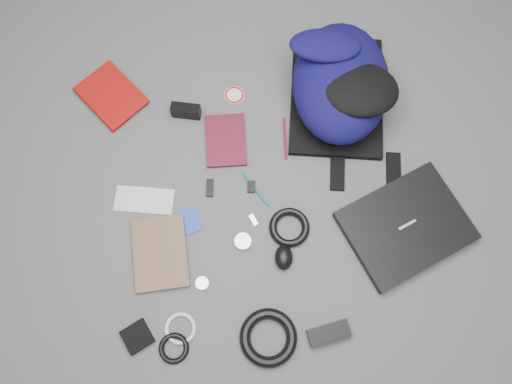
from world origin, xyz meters
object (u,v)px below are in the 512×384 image
object	(u,v)px
mouse	(284,257)
backpack	(341,82)
laptop	(406,226)
compact_camera	(186,111)
power_brick	(329,333)
comic_book	(133,257)
textbook_red	(92,111)
dvd_case	(226,140)
pouch	(137,337)

from	to	relation	value
mouse	backpack	bearing A→B (deg)	71.48
laptop	compact_camera	bearing A→B (deg)	122.76
laptop	power_brick	bearing A→B (deg)	-156.24
backpack	comic_book	xyz separation A→B (m)	(-0.82, -0.35, -0.10)
textbook_red	mouse	size ratio (longest dim) A/B	2.84
comic_book	dvd_case	world-z (taller)	comic_book
laptop	dvd_case	size ratio (longest dim) A/B	1.96
power_brick	pouch	distance (m)	0.59
backpack	pouch	size ratio (longest dim) A/B	6.24
textbook_red	comic_book	distance (m)	0.55
textbook_red	compact_camera	size ratio (longest dim) A/B	2.27
backpack	dvd_case	world-z (taller)	backpack
backpack	compact_camera	bearing A→B (deg)	-169.08
comic_book	mouse	bearing A→B (deg)	-8.31
textbook_red	comic_book	bearing A→B (deg)	-114.39
laptop	power_brick	xyz separation A→B (m)	(-0.35, -0.24, -0.00)
backpack	power_brick	xyz separation A→B (m)	(-0.30, -0.76, -0.09)
backpack	compact_camera	size ratio (longest dim) A/B	5.03
comic_book	pouch	distance (m)	0.25
textbook_red	power_brick	bearing A→B (deg)	-86.99
compact_camera	laptop	bearing A→B (deg)	-21.89
laptop	comic_book	world-z (taller)	laptop
laptop	textbook_red	bearing A→B (deg)	130.56
mouse	pouch	world-z (taller)	mouse
backpack	power_brick	world-z (taller)	backpack
mouse	pouch	size ratio (longest dim) A/B	0.99
textbook_red	comic_book	xyz separation A→B (m)	(0.02, -0.55, -0.00)
backpack	mouse	xyz separation A→B (m)	(-0.36, -0.50, -0.08)
backpack	comic_book	world-z (taller)	backpack
mouse	power_brick	distance (m)	0.27
laptop	mouse	xyz separation A→B (m)	(-0.41, 0.02, 0.00)
backpack	comic_book	size ratio (longest dim) A/B	2.13
power_brick	dvd_case	bearing A→B (deg)	101.31
textbook_red	mouse	bearing A→B (deg)	-81.77
compact_camera	mouse	size ratio (longest dim) A/B	1.25
laptop	pouch	world-z (taller)	laptop
laptop	comic_book	xyz separation A→B (m)	(-0.88, 0.16, -0.01)
power_brick	pouch	bearing A→B (deg)	165.33
mouse	power_brick	bearing A→B (deg)	-59.76
textbook_red	pouch	size ratio (longest dim) A/B	2.82
backpack	laptop	xyz separation A→B (m)	(0.05, -0.52, -0.09)
dvd_case	pouch	world-z (taller)	pouch
comic_book	compact_camera	size ratio (longest dim) A/B	2.36
laptop	mouse	size ratio (longest dim) A/B	4.69
textbook_red	dvd_case	distance (m)	0.49
laptop	mouse	distance (m)	0.41
comic_book	dvd_case	distance (m)	0.50
mouse	dvd_case	bearing A→B (deg)	115.48
power_brick	backpack	bearing A→B (deg)	69.87
textbook_red	comic_book	world-z (taller)	textbook_red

